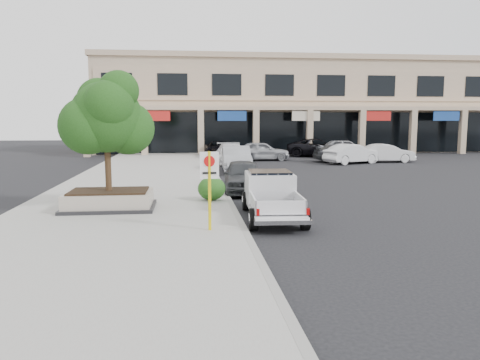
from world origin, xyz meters
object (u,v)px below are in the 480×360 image
(lot_car_c, at_px, (342,153))
(lot_car_a, at_px, (262,151))
(planter_tree, at_px, (111,118))
(pickup_truck, at_px, (273,196))
(curb_car_b, at_px, (236,159))
(lot_car_e, at_px, (345,148))
(lot_car_d, at_px, (319,148))
(no_parking_sign, at_px, (209,180))
(curb_car_a, at_px, (243,176))
(lot_car_f, at_px, (386,153))
(curb_car_d, at_px, (219,150))
(planter, at_px, (109,200))
(curb_car_c, at_px, (231,154))
(lot_car_b, at_px, (352,154))

(lot_car_c, bearing_deg, lot_car_a, 70.61)
(planter_tree, relative_size, pickup_truck, 0.81)
(curb_car_b, bearing_deg, lot_car_e, 43.73)
(lot_car_a, bearing_deg, pickup_truck, 171.61)
(curb_car_b, bearing_deg, lot_car_c, 35.00)
(pickup_truck, xyz_separation_m, lot_car_d, (8.77, 25.28, 0.02))
(lot_car_c, xyz_separation_m, lot_car_d, (-0.41, 5.30, 0.12))
(lot_car_a, distance_m, lot_car_c, 6.38)
(no_parking_sign, distance_m, curb_car_a, 8.10)
(curb_car_b, bearing_deg, lot_car_f, 24.75)
(curb_car_d, distance_m, lot_car_e, 10.83)
(planter, xyz_separation_m, curb_car_c, (6.05, 17.79, 0.29))
(pickup_truck, distance_m, lot_car_b, 20.78)
(pickup_truck, xyz_separation_m, lot_car_a, (3.07, 21.84, -0.00))
(no_parking_sign, relative_size, lot_car_c, 0.50)
(curb_car_a, bearing_deg, planter, -137.72)
(planter, relative_size, curb_car_a, 0.73)
(lot_car_b, bearing_deg, lot_car_d, -17.83)
(curb_car_b, distance_m, curb_car_d, 10.40)
(lot_car_a, bearing_deg, lot_car_e, -78.95)
(pickup_truck, distance_m, curb_car_a, 5.84)
(curb_car_c, bearing_deg, lot_car_e, 20.91)
(planter, bearing_deg, lot_car_d, 58.59)
(curb_car_a, height_order, lot_car_f, curb_car_a)
(curb_car_d, xyz_separation_m, lot_car_f, (12.63, -5.33, -0.01))
(planter, relative_size, lot_car_c, 0.70)
(lot_car_a, distance_m, lot_car_b, 7.16)
(curb_car_c, xyz_separation_m, lot_car_f, (12.03, -0.15, -0.06))
(no_parking_sign, distance_m, pickup_truck, 3.10)
(lot_car_b, height_order, lot_car_d, lot_car_d)
(lot_car_a, relative_size, lot_car_e, 0.94)
(curb_car_c, bearing_deg, curb_car_a, -93.12)
(planter, bearing_deg, lot_car_e, 53.26)
(planter, height_order, no_parking_sign, no_parking_sign)
(lot_car_f, bearing_deg, curb_car_b, 112.59)
(no_parking_sign, bearing_deg, planter_tree, 131.24)
(lot_car_b, bearing_deg, planter, 114.92)
(lot_car_d, bearing_deg, planter_tree, 159.37)
(lot_car_a, xyz_separation_m, lot_car_d, (5.70, 3.45, 0.02))
(curb_car_b, bearing_deg, pickup_truck, -88.72)
(pickup_truck, bearing_deg, planter_tree, 164.94)
(curb_car_b, bearing_deg, no_parking_sign, -96.38)
(planter, distance_m, lot_car_e, 27.10)
(lot_car_e, bearing_deg, lot_car_d, 48.36)
(lot_car_d, bearing_deg, lot_car_c, -164.92)
(pickup_truck, bearing_deg, lot_car_f, 60.11)
(planter_tree, bearing_deg, planter, -131.03)
(curb_car_a, height_order, curb_car_b, curb_car_b)
(lot_car_e, bearing_deg, lot_car_a, 107.34)
(curb_car_d, xyz_separation_m, lot_car_e, (10.76, -1.26, 0.10))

